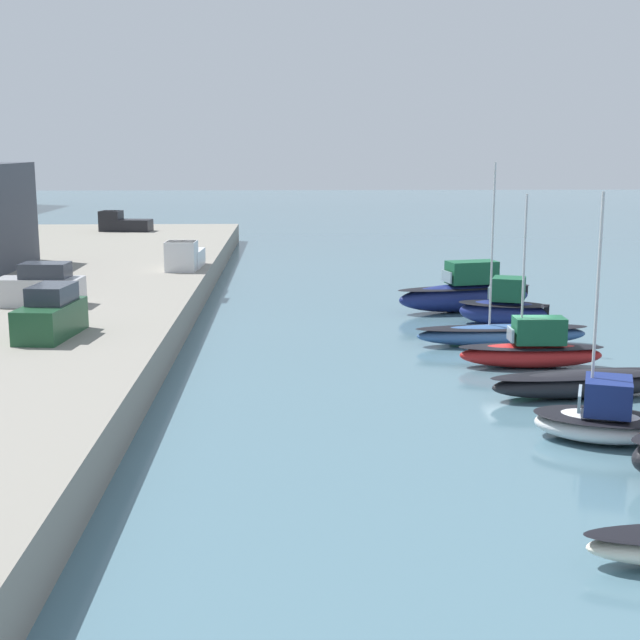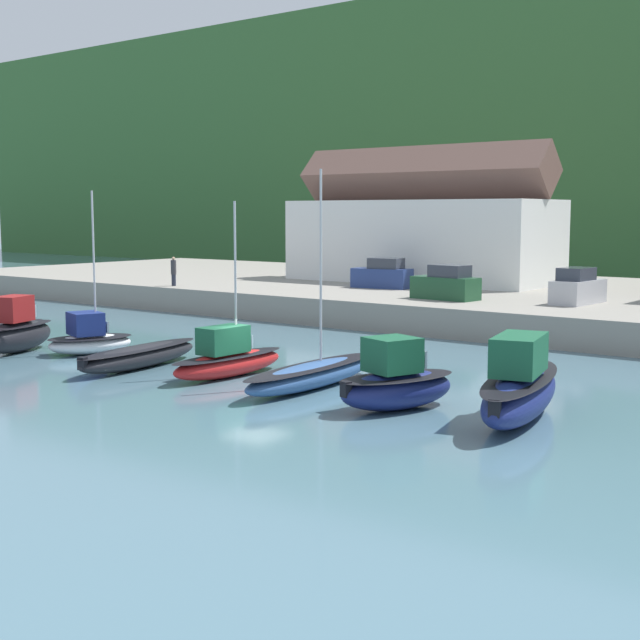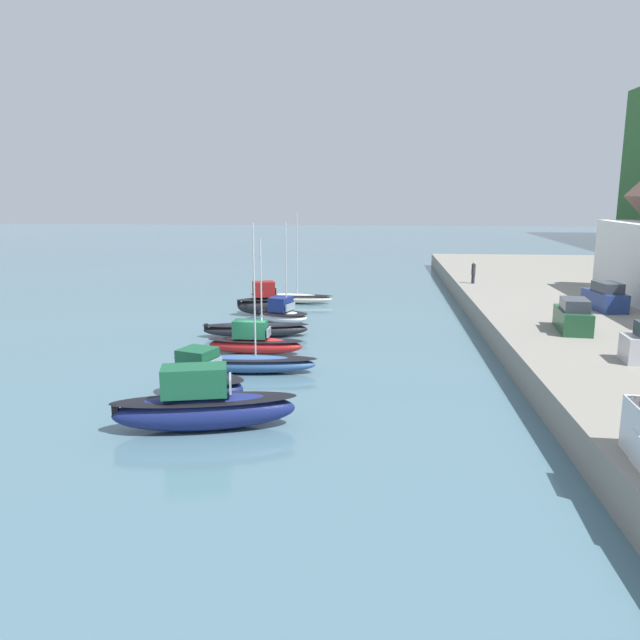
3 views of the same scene
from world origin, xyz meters
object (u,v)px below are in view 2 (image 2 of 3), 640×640
moored_boat_2 (89,339)px  moored_boat_4 (228,358)px  moored_boat_5 (312,374)px  moored_boat_7 (520,388)px  moored_boat_1 (17,331)px  person_on_quay (174,271)px  parked_car_0 (446,285)px  parked_car_1 (383,275)px  parked_car_2 (578,288)px  moored_boat_6 (396,383)px  moored_boat_3 (139,356)px

moored_boat_2 → moored_boat_4: 10.01m
moored_boat_5 → moored_boat_7: (9.15, 0.00, 0.53)m
moored_boat_1 → moored_boat_4: bearing=-13.0°
person_on_quay → moored_boat_5: bearing=-33.0°
parked_car_0 → person_on_quay: size_ratio=2.04×
moored_boat_2 → moored_boat_4: bearing=17.1°
moored_boat_2 → moored_boat_1: bearing=-130.5°
parked_car_1 → person_on_quay: 15.41m
moored_boat_1 → parked_car_2: size_ratio=1.30×
moored_boat_5 → moored_boat_7: bearing=-2.9°
moored_boat_4 → person_on_quay: (-22.00, 17.49, 2.03)m
parked_car_1 → person_on_quay: size_ratio=2.05×
moored_boat_2 → moored_boat_6: 19.36m
moored_boat_1 → moored_boat_6: bearing=-18.2°
moored_boat_4 → parked_car_0: bearing=94.0°
moored_boat_4 → moored_boat_5: (4.42, 0.31, -0.24)m
parked_car_2 → person_on_quay: 29.12m
moored_boat_1 → moored_boat_5: size_ratio=0.63×
moored_boat_2 → person_on_quay: bearing=144.4°
moored_boat_4 → moored_boat_5: bearing=5.5°
moored_boat_1 → moored_boat_6: moored_boat_1 is taller
moored_boat_4 → parked_car_1: moored_boat_4 is taller
moored_boat_1 → moored_boat_6: (22.67, 0.58, -0.11)m
moored_boat_4 → moored_boat_7: bearing=2.7°
moored_boat_3 → moored_boat_7: moored_boat_7 is taller
moored_boat_4 → parked_car_2: moored_boat_4 is taller
moored_boat_6 → moored_boat_7: moored_boat_7 is taller
parked_car_2 → moored_boat_6: bearing=-80.4°
parked_car_2 → person_on_quay: size_ratio=2.01×
moored_boat_3 → moored_boat_4: bearing=1.5°
parked_car_0 → moored_boat_4: bearing=-171.1°
parked_car_2 → moored_boat_3: bearing=-112.2°
moored_boat_6 → person_on_quay: person_on_quay is taller
moored_boat_1 → moored_boat_5: (17.78, 1.86, -0.51)m
moored_boat_1 → parked_car_0: 25.55m
parked_car_0 → person_on_quay: bearing=105.0°
moored_boat_1 → parked_car_2: 31.79m
moored_boat_3 → parked_car_1: bearing=90.2°
moored_boat_1 → moored_boat_6: size_ratio=1.04×
person_on_quay → parked_car_0: bearing=8.7°
parked_car_2 → moored_boat_5: bearing=-92.2°
parked_car_0 → moored_boat_3: bearing=176.2°
moored_boat_6 → parked_car_1: 32.03m
moored_boat_7 → parked_car_0: size_ratio=1.97×
parked_car_1 → moored_boat_7: bearing=-145.7°
moored_boat_1 → moored_boat_6: 22.68m
parked_car_2 → moored_boat_2: bearing=-122.9°
moored_boat_7 → moored_boat_5: bearing=166.6°
moored_boat_5 → person_on_quay: 31.60m
moored_boat_3 → parked_car_2: bearing=56.3°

